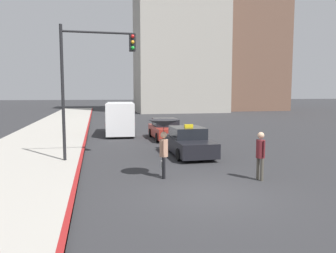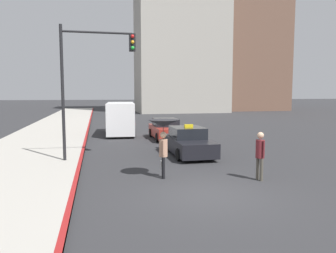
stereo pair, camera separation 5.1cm
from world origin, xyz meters
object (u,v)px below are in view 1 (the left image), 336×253
Objects in this scene: pedestrian_with_umbrella at (164,130)px; pedestrian_man at (260,151)px; taxi at (188,142)px; ambulance_van at (120,117)px; traffic_light at (91,69)px; sedan_red at (166,130)px.

pedestrian_with_umbrella is 1.24× the size of pedestrian_man.
pedestrian_with_umbrella reaches higher than taxi.
ambulance_van is at bearing -72.95° from taxi.
traffic_light is (-6.02, 4.68, 3.21)m from pedestrian_man.
ambulance_van is at bearing 13.03° from pedestrian_with_umbrella.
sedan_red is 2.41× the size of pedestrian_man.
sedan_red is at bearing -90.96° from taxi.
traffic_light reaches higher than taxi.
traffic_light reaches higher than sedan_red.
taxi is 6.06m from sedan_red.
sedan_red is at bearing 137.34° from ambulance_van.
ambulance_van is 0.90× the size of traffic_light.
pedestrian_with_umbrella is (-2.18, -4.29, 1.17)m from taxi.
traffic_light is (-2.63, 3.62, 2.45)m from pedestrian_with_umbrella.
ambulance_van reaches higher than taxi.
taxi is at bearing -16.60° from pedestrian_with_umbrella.
traffic_light is at bearing 46.38° from pedestrian_with_umbrella.
ambulance_van is at bearing -174.86° from pedestrian_man.
pedestrian_man is at bearing 102.67° from taxi.
pedestrian_with_umbrella reaches higher than pedestrian_man.
ambulance_van is 15.08m from pedestrian_man.
pedestrian_man is at bearing -37.87° from traffic_light.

